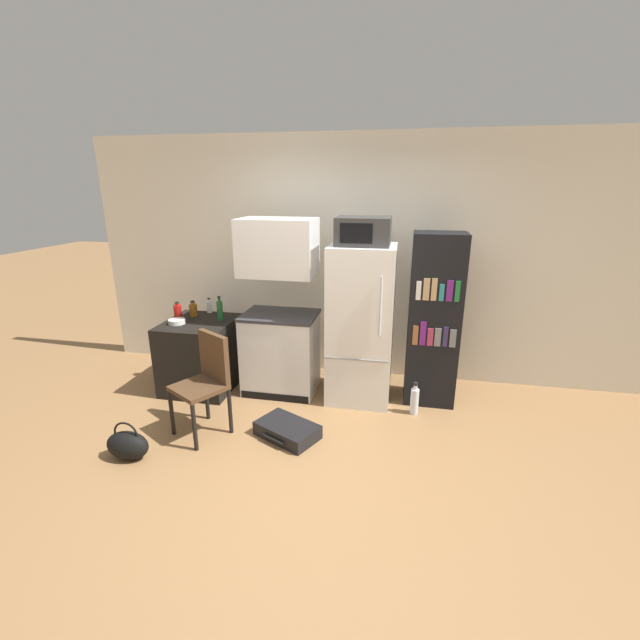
{
  "coord_description": "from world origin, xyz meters",
  "views": [
    {
      "loc": [
        0.64,
        -2.78,
        2.16
      ],
      "look_at": [
        -0.09,
        0.85,
        0.98
      ],
      "focal_mm": 24.0,
      "sensor_mm": 36.0,
      "label": 1
    }
  ],
  "objects_px": {
    "chair": "(207,376)",
    "water_bottle_front": "(414,401)",
    "handbag": "(128,445)",
    "bottle_green_tall": "(220,310)",
    "kitchen_hutch": "(280,317)",
    "refrigerator": "(361,325)",
    "bookshelf": "(434,321)",
    "bottle_ketchup_red": "(178,311)",
    "suitcase_large_flat": "(287,430)",
    "side_table": "(201,354)",
    "bowl": "(177,322)",
    "microwave": "(363,231)",
    "bottle_amber_beer": "(193,310)",
    "bottle_milk_white": "(209,306)"
  },
  "relations": [
    {
      "from": "refrigerator",
      "to": "side_table",
      "type": "bearing_deg",
      "value": -176.95
    },
    {
      "from": "side_table",
      "to": "chair",
      "type": "distance_m",
      "value": 0.95
    },
    {
      "from": "bookshelf",
      "to": "bottle_ketchup_red",
      "type": "distance_m",
      "value": 2.72
    },
    {
      "from": "bottle_ketchup_red",
      "to": "bookshelf",
      "type": "bearing_deg",
      "value": 2.15
    },
    {
      "from": "bottle_green_tall",
      "to": "bottle_milk_white",
      "type": "height_order",
      "value": "bottle_green_tall"
    },
    {
      "from": "refrigerator",
      "to": "bottle_green_tall",
      "type": "xyz_separation_m",
      "value": [
        -1.52,
        0.01,
        0.07
      ]
    },
    {
      "from": "bookshelf",
      "to": "suitcase_large_flat",
      "type": "distance_m",
      "value": 1.78
    },
    {
      "from": "chair",
      "to": "bowl",
      "type": "bearing_deg",
      "value": 163.52
    },
    {
      "from": "side_table",
      "to": "bowl",
      "type": "distance_m",
      "value": 0.46
    },
    {
      "from": "bottle_amber_beer",
      "to": "handbag",
      "type": "bearing_deg",
      "value": -85.16
    },
    {
      "from": "kitchen_hutch",
      "to": "handbag",
      "type": "relative_size",
      "value": 5.11
    },
    {
      "from": "kitchen_hutch",
      "to": "refrigerator",
      "type": "height_order",
      "value": "kitchen_hutch"
    },
    {
      "from": "kitchen_hutch",
      "to": "bottle_amber_beer",
      "type": "distance_m",
      "value": 1.01
    },
    {
      "from": "kitchen_hutch",
      "to": "water_bottle_front",
      "type": "xyz_separation_m",
      "value": [
        1.42,
        -0.26,
        -0.69
      ]
    },
    {
      "from": "bottle_amber_beer",
      "to": "bottle_ketchup_red",
      "type": "xyz_separation_m",
      "value": [
        -0.14,
        -0.08,
        0.0
      ]
    },
    {
      "from": "bottle_milk_white",
      "to": "water_bottle_front",
      "type": "relative_size",
      "value": 0.51
    },
    {
      "from": "handbag",
      "to": "bookshelf",
      "type": "bearing_deg",
      "value": 32.12
    },
    {
      "from": "refrigerator",
      "to": "bottle_milk_white",
      "type": "xyz_separation_m",
      "value": [
        -1.75,
        0.25,
        0.03
      ]
    },
    {
      "from": "refrigerator",
      "to": "bottle_milk_white",
      "type": "distance_m",
      "value": 1.77
    },
    {
      "from": "kitchen_hutch",
      "to": "bottle_green_tall",
      "type": "relative_size",
      "value": 6.97
    },
    {
      "from": "side_table",
      "to": "suitcase_large_flat",
      "type": "height_order",
      "value": "side_table"
    },
    {
      "from": "bottle_green_tall",
      "to": "water_bottle_front",
      "type": "relative_size",
      "value": 0.79
    },
    {
      "from": "refrigerator",
      "to": "bottle_ketchup_red",
      "type": "height_order",
      "value": "refrigerator"
    },
    {
      "from": "bowl",
      "to": "bottle_amber_beer",
      "type": "bearing_deg",
      "value": 80.54
    },
    {
      "from": "refrigerator",
      "to": "bottle_ketchup_red",
      "type": "distance_m",
      "value": 2.0
    },
    {
      "from": "bottle_green_tall",
      "to": "suitcase_large_flat",
      "type": "xyz_separation_m",
      "value": [
        0.98,
        -0.89,
        -0.81
      ]
    },
    {
      "from": "kitchen_hutch",
      "to": "bottle_amber_beer",
      "type": "xyz_separation_m",
      "value": [
        -1.01,
        0.06,
        -0.0
      ]
    },
    {
      "from": "bottle_amber_beer",
      "to": "handbag",
      "type": "relative_size",
      "value": 0.49
    },
    {
      "from": "bookshelf",
      "to": "bottle_ketchup_red",
      "type": "height_order",
      "value": "bookshelf"
    },
    {
      "from": "bowl",
      "to": "side_table",
      "type": "bearing_deg",
      "value": 31.93
    },
    {
      "from": "bottle_amber_beer",
      "to": "bottle_ketchup_red",
      "type": "relative_size",
      "value": 0.99
    },
    {
      "from": "bookshelf",
      "to": "suitcase_large_flat",
      "type": "bearing_deg",
      "value": -142.25
    },
    {
      "from": "handbag",
      "to": "water_bottle_front",
      "type": "height_order",
      "value": "same"
    },
    {
      "from": "microwave",
      "to": "handbag",
      "type": "height_order",
      "value": "microwave"
    },
    {
      "from": "bottle_amber_beer",
      "to": "bowl",
      "type": "height_order",
      "value": "bottle_amber_beer"
    },
    {
      "from": "bottle_green_tall",
      "to": "microwave",
      "type": "bearing_deg",
      "value": -0.38
    },
    {
      "from": "microwave",
      "to": "water_bottle_front",
      "type": "bearing_deg",
      "value": -22.88
    },
    {
      "from": "side_table",
      "to": "bottle_milk_white",
      "type": "relative_size",
      "value": 4.54
    },
    {
      "from": "side_table",
      "to": "bookshelf",
      "type": "relative_size",
      "value": 0.44
    },
    {
      "from": "chair",
      "to": "handbag",
      "type": "distance_m",
      "value": 0.83
    },
    {
      "from": "side_table",
      "to": "microwave",
      "type": "height_order",
      "value": "microwave"
    },
    {
      "from": "microwave",
      "to": "bottle_milk_white",
      "type": "height_order",
      "value": "microwave"
    },
    {
      "from": "bottle_green_tall",
      "to": "water_bottle_front",
      "type": "bearing_deg",
      "value": -6.88
    },
    {
      "from": "kitchen_hutch",
      "to": "refrigerator",
      "type": "relative_size",
      "value": 1.15
    },
    {
      "from": "bottle_milk_white",
      "to": "water_bottle_front",
      "type": "distance_m",
      "value": 2.47
    },
    {
      "from": "handbag",
      "to": "bowl",
      "type": "bearing_deg",
      "value": 98.07
    },
    {
      "from": "chair",
      "to": "water_bottle_front",
      "type": "height_order",
      "value": "chair"
    },
    {
      "from": "bookshelf",
      "to": "bottle_ketchup_red",
      "type": "bearing_deg",
      "value": -177.85
    },
    {
      "from": "chair",
      "to": "water_bottle_front",
      "type": "xyz_separation_m",
      "value": [
        1.83,
        0.66,
        -0.4
      ]
    },
    {
      "from": "handbag",
      "to": "water_bottle_front",
      "type": "relative_size",
      "value": 1.08
    }
  ]
}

